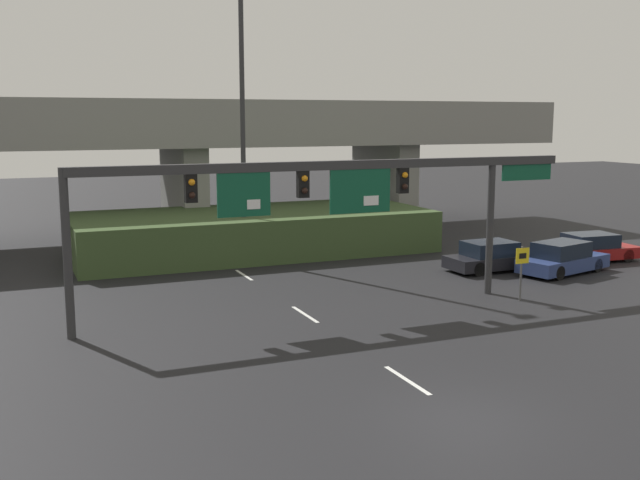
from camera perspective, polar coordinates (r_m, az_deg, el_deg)
ground_plane at (r=18.49m, az=10.93°, el=-13.10°), size 160.00×160.00×0.00m
lane_markings at (r=30.40m, az=-3.75°, el=-4.01°), size 0.14×24.61×0.01m
signal_gantry at (r=26.77m, az=0.82°, el=4.02°), size 19.09×0.44×5.48m
speed_limit_sign at (r=29.70m, az=15.11°, el=-1.89°), size 0.60×0.11×2.13m
highway_light_pole_near at (r=36.90m, az=-5.97°, el=12.13°), size 0.70×0.36×16.93m
overpass_bridge at (r=44.36m, az=-10.42°, el=7.36°), size 46.61×8.37×7.97m
grass_embankment at (r=39.35m, az=-5.16°, el=0.61°), size 18.34×7.71×2.14m
parked_sedan_near_right at (r=35.44m, az=12.92°, el=-1.26°), size 4.35×1.95×1.37m
parked_sedan_mid_right at (r=35.66m, az=18.00°, el=-1.36°), size 4.95×2.89×1.46m
parked_sedan_far_right at (r=39.21m, az=20.01°, el=-0.59°), size 4.61×2.22×1.37m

